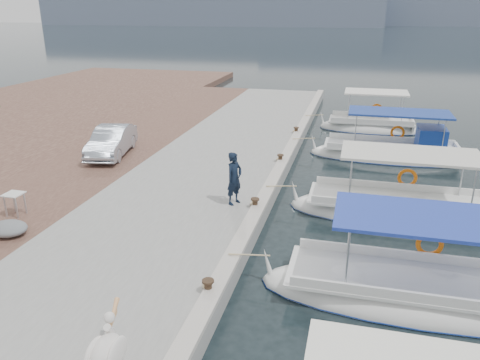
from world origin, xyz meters
name	(u,v)px	position (x,y,z in m)	size (l,w,h in m)	color
ground	(255,244)	(0.00, 0.00, 0.00)	(400.00, 400.00, 0.00)	black
concrete_quay	(210,174)	(-3.00, 5.00, 0.25)	(6.00, 40.00, 0.50)	gray
quay_curb	(277,172)	(-0.22, 5.00, 0.56)	(0.44, 40.00, 0.12)	#AFA89B
cobblestone_strip	(100,164)	(-8.00, 5.00, 0.25)	(4.00, 40.00, 0.50)	#50332A
distant_hills	(434,6)	(29.61, 201.49, 7.61)	(330.00, 60.00, 18.00)	slate
fishing_caique_b	(417,297)	(4.39, -1.92, 0.12)	(7.61, 2.39, 2.83)	silver
fishing_caique_c	(398,212)	(4.25, 3.15, 0.12)	(7.33, 2.38, 2.83)	silver
fishing_caique_d	(393,155)	(4.43, 9.80, 0.19)	(7.48, 2.30, 2.83)	silver
fishing_caique_e	(370,128)	(3.48, 15.24, 0.13)	(5.78, 2.38, 2.83)	silver
mooring_bollards	(255,202)	(-0.35, 1.50, 0.69)	(0.28, 20.28, 0.33)	black
pelican	(107,350)	(-1.25, -6.41, 1.06)	(0.66, 1.41, 1.09)	tan
fisherman	(234,178)	(-1.10, 1.70, 1.38)	(0.64, 0.42, 1.76)	black
parked_car	(112,141)	(-7.74, 5.69, 1.13)	(1.33, 3.82, 1.26)	#A0ABB7
tarp_bundle	(8,228)	(-6.79, -2.12, 0.70)	(1.10, 0.90, 0.40)	slate
folding_table	(14,200)	(-7.50, -0.89, 1.02)	(0.55, 0.55, 0.73)	silver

